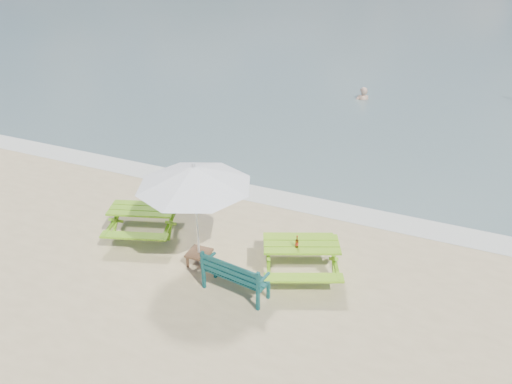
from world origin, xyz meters
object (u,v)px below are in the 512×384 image
at_px(beer_bottle, 297,243).
at_px(patio_umbrella, 194,176).
at_px(swimmer, 362,107).
at_px(picnic_table_left, 144,222).
at_px(park_bench, 236,282).
at_px(picnic_table_right, 301,259).
at_px(side_table, 199,258).

bearing_deg(beer_bottle, patio_umbrella, -168.70).
xyz_separation_m(patio_umbrella, beer_bottle, (2.09, 0.42, -1.32)).
xyz_separation_m(beer_bottle, swimmer, (-1.43, 12.75, -1.19)).
xyz_separation_m(picnic_table_left, patio_umbrella, (1.80, -0.52, 1.81)).
distance_m(beer_bottle, swimmer, 12.89).
height_order(park_bench, patio_umbrella, patio_umbrella).
bearing_deg(picnic_table_left, swimmer, 79.01).
bearing_deg(swimmer, beer_bottle, -83.59).
bearing_deg(beer_bottle, picnic_table_right, 71.90).
bearing_deg(side_table, picnic_table_left, 163.84).
bearing_deg(swimmer, patio_umbrella, -92.85).
xyz_separation_m(park_bench, beer_bottle, (0.93, 0.98, 0.58)).
relative_size(side_table, swimmer, 0.29).
bearing_deg(swimmer, picnic_table_left, -100.99).
bearing_deg(park_bench, swimmer, 92.09).
distance_m(side_table, patio_umbrella, 2.00).
relative_size(park_bench, beer_bottle, 5.36).
bearing_deg(park_bench, beer_bottle, 46.49).
relative_size(picnic_table_right, swimmer, 1.27).
relative_size(picnic_table_right, beer_bottle, 8.31).
relative_size(park_bench, swimmer, 0.82).
bearing_deg(picnic_table_right, picnic_table_left, -179.17).
relative_size(picnic_table_left, beer_bottle, 7.79).
bearing_deg(patio_umbrella, park_bench, -26.03).
bearing_deg(park_bench, picnic_table_left, 159.82).
bearing_deg(side_table, patio_umbrella, 0.00).
bearing_deg(side_table, beer_bottle, 11.30).
distance_m(picnic_table_left, patio_umbrella, 2.61).
relative_size(patio_umbrella, beer_bottle, 9.34).
relative_size(picnic_table_left, park_bench, 1.45).
height_order(picnic_table_right, beer_bottle, beer_bottle).
bearing_deg(park_bench, patio_umbrella, 153.97).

